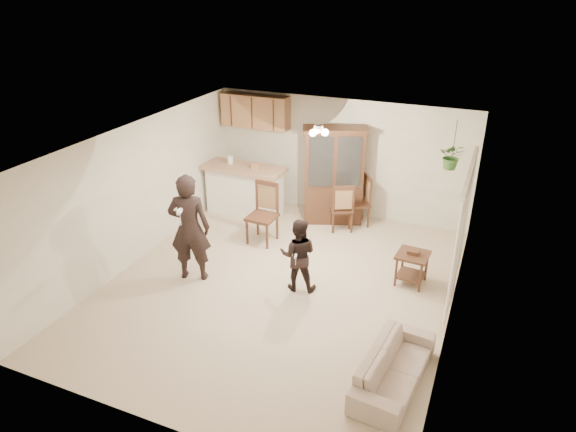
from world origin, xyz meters
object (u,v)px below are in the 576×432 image
at_px(chair_hutch_left, 356,211).
at_px(chair_hutch_right, 341,216).
at_px(adult, 190,231).
at_px(chair_bar, 262,226).
at_px(child, 298,253).
at_px(sofa, 395,360).
at_px(china_hutch, 334,176).
at_px(side_table, 411,268).

xyz_separation_m(chair_hutch_left, chair_hutch_right, (-0.23, -0.33, -0.01)).
distance_m(chair_hutch_left, chair_hutch_right, 0.40).
bearing_deg(adult, chair_hutch_left, -141.51).
relative_size(chair_bar, chair_hutch_right, 1.15).
bearing_deg(chair_hutch_right, chair_bar, 15.97).
distance_m(child, chair_hutch_left, 2.75).
relative_size(adult, chair_hutch_right, 1.74).
bearing_deg(chair_hutch_right, sofa, 90.23).
height_order(adult, chair_hutch_right, adult).
height_order(sofa, adult, adult).
relative_size(child, chair_hutch_left, 1.27).
xyz_separation_m(china_hutch, chair_bar, (-0.96, -1.44, -0.67)).
height_order(child, chair_hutch_left, child).
distance_m(sofa, adult, 3.96).
xyz_separation_m(adult, china_hutch, (1.50, 3.08, 0.10)).
distance_m(adult, chair_hutch_left, 3.75).
xyz_separation_m(child, side_table, (1.70, 0.88, -0.38)).
bearing_deg(side_table, sofa, -84.34).
xyz_separation_m(adult, chair_bar, (0.54, 1.64, -0.57)).
xyz_separation_m(chair_bar, chair_hutch_left, (1.48, 1.46, -0.03)).
distance_m(adult, china_hutch, 3.43).
xyz_separation_m(adult, child, (1.80, 0.38, -0.22)).
xyz_separation_m(sofa, adult, (-3.74, 1.18, 0.53)).
xyz_separation_m(adult, side_table, (3.50, 1.27, -0.61)).
relative_size(sofa, adult, 1.04).
bearing_deg(sofa, chair_hutch_left, 28.10).
relative_size(china_hutch, chair_hutch_right, 1.97).
bearing_deg(chair_hutch_right, adult, 31.05).
xyz_separation_m(child, chair_hutch_right, (-0.01, 2.39, -0.38)).
bearing_deg(side_table, chair_hutch_left, 129.00).
bearing_deg(china_hutch, chair_bar, -144.43).
height_order(sofa, chair_hutch_left, chair_hutch_left).
bearing_deg(china_hutch, child, -104.48).
bearing_deg(adult, child, 173.59).
height_order(chair_hutch_left, chair_hutch_right, chair_hutch_left).
bearing_deg(side_table, chair_hutch_right, 138.71).
height_order(adult, side_table, adult).
xyz_separation_m(sofa, child, (-1.95, 1.56, 0.31)).
xyz_separation_m(child, chair_hutch_left, (0.22, 2.72, -0.37)).
distance_m(sofa, side_table, 2.46).
height_order(china_hutch, chair_bar, china_hutch).
height_order(china_hutch, chair_hutch_right, china_hutch).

